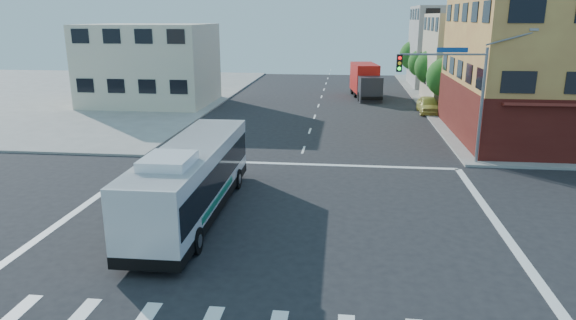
# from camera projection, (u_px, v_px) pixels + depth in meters

# --- Properties ---
(ground) EXTENTS (120.00, 120.00, 0.00)m
(ground) POSITION_uv_depth(u_px,v_px,m) (278.00, 224.00, 22.30)
(ground) COLOR black
(ground) RESTS_ON ground
(sidewalk_nw) EXTENTS (50.00, 50.00, 0.15)m
(sidewalk_nw) POSITION_uv_depth(u_px,v_px,m) (20.00, 94.00, 59.60)
(sidewalk_nw) COLOR gray
(sidewalk_nw) RESTS_ON ground
(building_east_near) EXTENTS (12.06, 10.06, 9.00)m
(building_east_near) POSITION_uv_depth(u_px,v_px,m) (489.00, 60.00, 51.73)
(building_east_near) COLOR tan
(building_east_near) RESTS_ON ground
(building_east_far) EXTENTS (12.06, 10.06, 10.00)m
(building_east_far) POSITION_uv_depth(u_px,v_px,m) (460.00, 47.00, 64.99)
(building_east_far) COLOR #A1A19C
(building_east_far) RESTS_ON ground
(building_west) EXTENTS (12.06, 10.06, 8.00)m
(building_west) POSITION_uv_depth(u_px,v_px,m) (150.00, 65.00, 51.77)
(building_west) COLOR beige
(building_west) RESTS_ON ground
(signal_mast_ne) EXTENTS (7.91, 1.13, 8.07)m
(signal_mast_ne) POSITION_uv_depth(u_px,v_px,m) (454.00, 82.00, 30.12)
(signal_mast_ne) COLOR gray
(signal_mast_ne) RESTS_ON ground
(street_tree_a) EXTENTS (3.60, 3.60, 5.53)m
(street_tree_a) POSITION_uv_depth(u_px,v_px,m) (448.00, 75.00, 46.74)
(street_tree_a) COLOR #341F12
(street_tree_a) RESTS_ON ground
(street_tree_b) EXTENTS (3.80, 3.80, 5.79)m
(street_tree_b) POSITION_uv_depth(u_px,v_px,m) (434.00, 65.00, 54.35)
(street_tree_b) COLOR #341F12
(street_tree_b) RESTS_ON ground
(street_tree_c) EXTENTS (3.40, 3.40, 5.29)m
(street_tree_c) POSITION_uv_depth(u_px,v_px,m) (423.00, 62.00, 62.08)
(street_tree_c) COLOR #341F12
(street_tree_c) RESTS_ON ground
(street_tree_d) EXTENTS (4.00, 4.00, 6.03)m
(street_tree_d) POSITION_uv_depth(u_px,v_px,m) (415.00, 53.00, 69.62)
(street_tree_d) COLOR #341F12
(street_tree_d) RESTS_ON ground
(transit_bus) EXTENTS (2.81, 12.14, 3.59)m
(transit_bus) POSITION_uv_depth(u_px,v_px,m) (192.00, 178.00, 22.89)
(transit_bus) COLOR black
(transit_bus) RESTS_ON ground
(box_truck) EXTENTS (3.41, 8.35, 3.65)m
(box_truck) POSITION_uv_depth(u_px,v_px,m) (366.00, 82.00, 56.62)
(box_truck) COLOR #29292F
(box_truck) RESTS_ON ground
(parked_car) EXTENTS (1.87, 4.58, 1.56)m
(parked_car) POSITION_uv_depth(u_px,v_px,m) (428.00, 105.00, 47.78)
(parked_car) COLOR #D7CC5A
(parked_car) RESTS_ON ground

